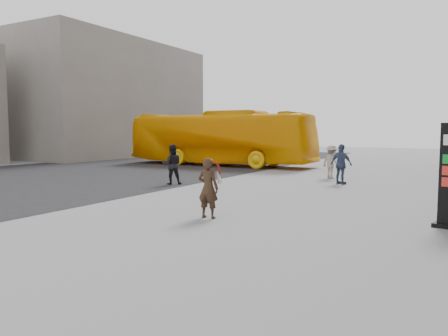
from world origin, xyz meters
The scene contains 8 objects.
ground centered at (0.00, 0.00, 0.00)m, with size 100.00×100.00×0.00m, color #9E9EA3.
road centered at (-13.00, 5.00, 0.00)m, with size 16.00×60.00×0.01m, color black.
bg_building_far centered at (-24.00, 20.00, 5.00)m, with size 10.00×18.00×10.00m, color gray.
woman centered at (-0.73, 0.03, 0.82)m, with size 0.61×0.55×1.59m.
bus centered at (-9.12, 15.23, 1.76)m, with size 2.96×12.65×3.52m, color #F2AB05.
pedestrian_a centered at (-5.80, 5.39, 0.85)m, with size 0.83×0.64×1.70m, color black.
pedestrian_b centered at (-0.49, 10.89, 0.80)m, with size 1.03×0.59×1.60m, color #9F9280.
pedestrian_c centered at (0.48, 8.93, 0.86)m, with size 1.01×0.42×1.72m, color #3E4C6B.
Camera 1 is at (5.19, -9.66, 2.32)m, focal length 35.00 mm.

